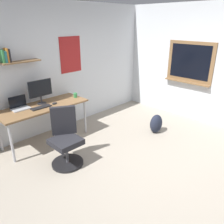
{
  "coord_description": "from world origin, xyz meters",
  "views": [
    {
      "loc": [
        -2.56,
        -1.64,
        2.22
      ],
      "look_at": [
        -0.16,
        0.71,
        0.85
      ],
      "focal_mm": 36.06,
      "sensor_mm": 36.0,
      "label": 1
    }
  ],
  "objects": [
    {
      "name": "keyboard",
      "position": [
        -0.74,
        1.96,
        0.75
      ],
      "size": [
        0.37,
        0.13,
        0.02
      ],
      "primitive_type": "cube",
      "color": "black",
      "rests_on": "desk"
    },
    {
      "name": "ground_plane",
      "position": [
        0.0,
        0.0,
        0.0
      ],
      "size": [
        5.2,
        5.2,
        0.0
      ],
      "primitive_type": "plane",
      "color": "#9E9384",
      "rests_on": "ground"
    },
    {
      "name": "computer_mouse",
      "position": [
        -0.46,
        1.96,
        0.76
      ],
      "size": [
        0.1,
        0.06,
        0.03
      ],
      "primitive_type": "ellipsoid",
      "color": "#262628",
      "rests_on": "desk"
    },
    {
      "name": "monitor_primary",
      "position": [
        -0.62,
        2.15,
        1.01
      ],
      "size": [
        0.46,
        0.17,
        0.46
      ],
      "color": "#38383D",
      "rests_on": "desk"
    },
    {
      "name": "laptop",
      "position": [
        -1.03,
        2.2,
        0.8
      ],
      "size": [
        0.31,
        0.21,
        0.23
      ],
      "color": "#ADAFB5",
      "rests_on": "desk"
    },
    {
      "name": "wall_back",
      "position": [
        -0.0,
        2.45,
        1.3
      ],
      "size": [
        5.0,
        0.3,
        2.6
      ],
      "color": "silver",
      "rests_on": "ground"
    },
    {
      "name": "backpack",
      "position": [
        1.16,
        0.71,
        0.2
      ],
      "size": [
        0.32,
        0.22,
        0.4
      ],
      "primitive_type": "ellipsoid",
      "color": "#1E2333",
      "rests_on": "ground"
    },
    {
      "name": "coffee_mug",
      "position": [
        0.07,
        2.01,
        0.79
      ],
      "size": [
        0.08,
        0.08,
        0.09
      ],
      "primitive_type": "cylinder",
      "color": "#338C4C",
      "rests_on": "desk"
    },
    {
      "name": "desk",
      "position": [
        -0.66,
        2.04,
        0.68
      ],
      "size": [
        1.66,
        0.66,
        0.74
      ],
      "color": "olive",
      "rests_on": "ground"
    },
    {
      "name": "office_chair",
      "position": [
        -0.8,
        1.15,
        0.41
      ],
      "size": [
        0.55,
        0.56,
        0.95
      ],
      "color": "black",
      "rests_on": "ground"
    },
    {
      "name": "wall_right",
      "position": [
        2.45,
        0.03,
        1.3
      ],
      "size": [
        0.22,
        5.0,
        2.6
      ],
      "color": "silver",
      "rests_on": "ground"
    }
  ]
}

